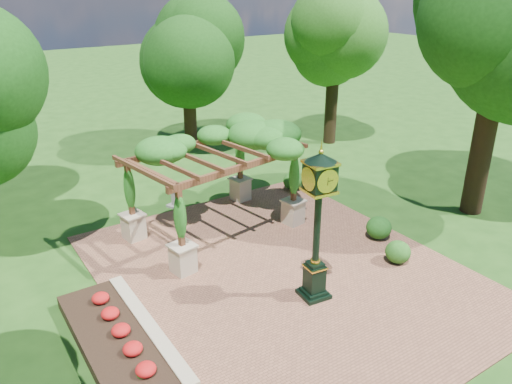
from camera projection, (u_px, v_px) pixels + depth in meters
ground at (303, 288)px, 14.71m from camera, size 120.00×120.00×0.00m
brick_plaza at (283, 272)px, 15.46m from camera, size 10.00×12.00×0.04m
border_wall at (149, 329)px, 12.67m from camera, size 0.35×5.00×0.40m
flower_bed at (114, 343)px, 12.23m from camera, size 1.50×5.00×0.36m
pedestal_clock at (318, 214)px, 13.28m from camera, size 0.96×0.96×4.40m
pergola at (213, 154)px, 16.87m from camera, size 6.21×4.44×3.59m
sundial at (174, 197)px, 19.84m from camera, size 0.65×0.65×0.91m
shrub_front at (398, 252)px, 15.86m from camera, size 0.99×0.99×0.72m
shrub_mid at (379, 228)px, 17.34m from camera, size 1.06×1.06×0.79m
shrub_back at (293, 181)px, 21.38m from camera, size 0.86×0.86×0.75m
tree_north at (187, 53)px, 25.24m from camera, size 4.56×4.56×7.18m
tree_east_far at (336, 29)px, 25.48m from camera, size 4.50×4.50×8.83m
tree_east_near at (505, 26)px, 16.90m from camera, size 5.51×5.51×10.07m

